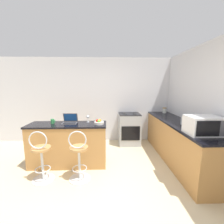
% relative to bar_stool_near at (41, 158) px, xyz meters
% --- Properties ---
extents(ground_plane, '(20.00, 20.00, 0.00)m').
position_rel_bar_stool_near_xyz_m(ground_plane, '(0.96, -0.16, -0.45)').
color(ground_plane, beige).
extents(wall_back, '(12.00, 0.06, 2.60)m').
position_rel_bar_stool_near_xyz_m(wall_back, '(0.96, 2.13, 0.85)').
color(wall_back, silver).
rests_on(wall_back, ground_plane).
extents(wall_right, '(0.06, 12.00, 2.60)m').
position_rel_bar_stool_near_xyz_m(wall_right, '(3.18, -0.16, 0.85)').
color(wall_right, silver).
rests_on(wall_right, ground_plane).
extents(breakfast_bar, '(1.68, 0.57, 0.94)m').
position_rel_bar_stool_near_xyz_m(breakfast_bar, '(0.34, 0.60, 0.02)').
color(breakfast_bar, '#B27C42').
rests_on(breakfast_bar, ground_plane).
extents(counter_right, '(0.64, 2.78, 0.94)m').
position_rel_bar_stool_near_xyz_m(counter_right, '(2.84, 0.72, 0.02)').
color(counter_right, '#B27C42').
rests_on(counter_right, ground_plane).
extents(bar_stool_near, '(0.40, 0.40, 0.98)m').
position_rel_bar_stool_near_xyz_m(bar_stool_near, '(0.00, 0.00, 0.00)').
color(bar_stool_near, silver).
rests_on(bar_stool_near, ground_plane).
extents(bar_stool_far, '(0.40, 0.40, 0.98)m').
position_rel_bar_stool_near_xyz_m(bar_stool_far, '(0.68, 0.00, 0.00)').
color(bar_stool_far, silver).
rests_on(bar_stool_far, ground_plane).
extents(laptop, '(0.32, 0.25, 0.21)m').
position_rel_bar_stool_near_xyz_m(laptop, '(0.38, 0.68, 0.54)').
color(laptop, '#47474C').
rests_on(laptop, breakfast_bar).
extents(microwave, '(0.53, 0.40, 0.31)m').
position_rel_bar_stool_near_xyz_m(microwave, '(2.82, -0.20, 0.64)').
color(microwave, silver).
rests_on(microwave, counter_right).
extents(toaster, '(0.21, 0.27, 0.17)m').
position_rel_bar_stool_near_xyz_m(toaster, '(2.87, 0.34, 0.56)').
color(toaster, '#9EA3A8').
rests_on(toaster, counter_right).
extents(stove_range, '(0.62, 0.61, 0.95)m').
position_rel_bar_stool_near_xyz_m(stove_range, '(1.87, 1.77, 0.01)').
color(stove_range, '#9EA3A8').
rests_on(stove_range, ground_plane).
extents(mug_green, '(0.09, 0.07, 0.10)m').
position_rel_bar_stool_near_xyz_m(mug_green, '(0.02, 0.62, 0.54)').
color(mug_green, '#338447').
rests_on(mug_green, breakfast_bar).
extents(storage_jar, '(0.12, 0.12, 0.17)m').
position_rel_bar_stool_near_xyz_m(storage_jar, '(2.95, 1.83, 0.57)').
color(storage_jar, silver).
rests_on(storage_jar, counter_right).
extents(fruit_bowl, '(0.21, 0.21, 0.11)m').
position_rel_bar_stool_near_xyz_m(fruit_bowl, '(1.03, 0.54, 0.52)').
color(fruit_bowl, silver).
rests_on(fruit_bowl, breakfast_bar).
extents(wine_glass_short, '(0.06, 0.06, 0.16)m').
position_rel_bar_stool_near_xyz_m(wine_glass_short, '(0.77, 0.75, 0.60)').
color(wine_glass_short, silver).
rests_on(wine_glass_short, breakfast_bar).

